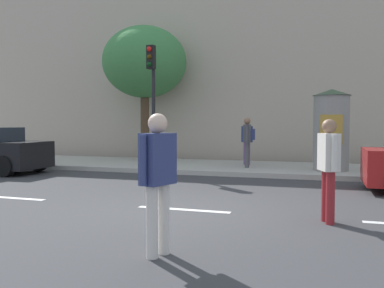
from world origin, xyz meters
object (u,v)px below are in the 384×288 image
object	(u,v)px
street_tree	(145,63)
pedestrian_in_light_jacket	(247,139)
poster_column	(331,129)
pedestrian_with_backpack	(158,172)
traffic_light	(152,86)
pedestrian_near_pole	(329,162)
pedestrian_in_dark_shirt	(248,138)

from	to	relation	value
street_tree	pedestrian_in_light_jacket	xyz separation A→B (m)	(4.34, -0.87, -2.99)
poster_column	street_tree	size ratio (longest dim) A/B	0.47
street_tree	pedestrian_in_light_jacket	bearing A→B (deg)	-11.32
pedestrian_with_backpack	traffic_light	bearing A→B (deg)	114.01
street_tree	pedestrian_near_pole	distance (m)	11.46
poster_column	pedestrian_in_dark_shirt	bearing A→B (deg)	177.71
traffic_light	pedestrian_near_pole	world-z (taller)	traffic_light
poster_column	pedestrian_in_light_jacket	distance (m)	3.01
traffic_light	street_tree	world-z (taller)	street_tree
traffic_light	pedestrian_with_backpack	bearing A→B (deg)	-65.99
traffic_light	pedestrian_near_pole	distance (m)	7.96
poster_column	pedestrian_in_dark_shirt	xyz separation A→B (m)	(-2.63, 0.11, -0.29)
pedestrian_in_light_jacket	street_tree	bearing A→B (deg)	168.68
pedestrian_near_pole	pedestrian_in_dark_shirt	xyz separation A→B (m)	(-2.56, 6.71, 0.16)
traffic_light	pedestrian_in_light_jacket	bearing A→B (deg)	37.82
street_tree	pedestrian_near_pole	xyz separation A→B (m)	(7.09, -8.46, -3.08)
poster_column	pedestrian_in_dark_shirt	world-z (taller)	poster_column
pedestrian_near_pole	poster_column	bearing A→B (deg)	89.40
traffic_light	pedestrian_in_dark_shirt	world-z (taller)	traffic_light
street_tree	traffic_light	bearing A→B (deg)	-61.44
pedestrian_near_pole	pedestrian_in_dark_shirt	bearing A→B (deg)	110.87
traffic_light	pedestrian_with_backpack	size ratio (longest dim) A/B	2.30
poster_column	pedestrian_in_dark_shirt	distance (m)	2.64
traffic_light	pedestrian_with_backpack	world-z (taller)	traffic_light
street_tree	poster_column	bearing A→B (deg)	-14.53
street_tree	pedestrian_in_dark_shirt	world-z (taller)	street_tree
pedestrian_with_backpack	pedestrian_in_dark_shirt	world-z (taller)	pedestrian_in_dark_shirt
traffic_light	pedestrian_in_light_jacket	size ratio (longest dim) A/B	2.50
poster_column	pedestrian_in_light_jacket	size ratio (longest dim) A/B	1.59
pedestrian_in_dark_shirt	pedestrian_with_backpack	bearing A→B (deg)	-86.19
poster_column	pedestrian_near_pole	xyz separation A→B (m)	(-0.07, -6.60, -0.45)
poster_column	street_tree	bearing A→B (deg)	165.47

